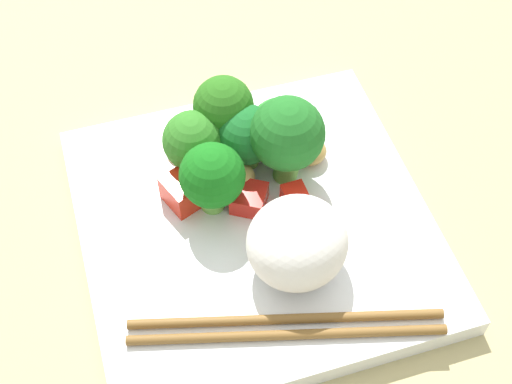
{
  "coord_description": "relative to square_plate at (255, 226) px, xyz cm",
  "views": [
    {
      "loc": [
        9.49,
        28.92,
        45.99
      ],
      "look_at": [
        -0.38,
        -0.92,
        3.83
      ],
      "focal_mm": 50.82,
      "sensor_mm": 36.0,
      "label": 1
    }
  ],
  "objects": [
    {
      "name": "carrot_slice_0",
      "position": [
        -3.64,
        -8.66,
        1.19
      ],
      "size": [
        4.39,
        4.39,
        0.56
      ],
      "primitive_type": "cylinder",
      "rotation": [
        0.0,
        0.0,
        2.22
      ],
      "color": "orange",
      "rests_on": "square_plate"
    },
    {
      "name": "carrot_slice_1",
      "position": [
        0.86,
        -10.1,
        1.17
      ],
      "size": [
        2.56,
        2.56,
        0.52
      ],
      "primitive_type": "cylinder",
      "rotation": [
        0.0,
        0.0,
        4.67
      ],
      "color": "orange",
      "rests_on": "square_plate"
    },
    {
      "name": "broccoli_floret_4",
      "position": [
        -3.78,
        -5.78,
        3.67
      ],
      "size": [
        4.39,
        4.39,
        5.1
      ],
      "color": "#73B147",
      "rests_on": "square_plate"
    },
    {
      "name": "broccoli_floret_1",
      "position": [
        0.26,
        -7.56,
        5.34
      ],
      "size": [
        4.62,
        4.62,
        6.91
      ],
      "color": "#7BAF4F",
      "rests_on": "square_plate"
    },
    {
      "name": "broccoli_floret_2",
      "position": [
        -1.04,
        -5.33,
        4.1
      ],
      "size": [
        4.66,
        4.66,
        5.79
      ],
      "color": "#70AE4D",
      "rests_on": "square_plate"
    },
    {
      "name": "broccoli_floret_0",
      "position": [
        -3.58,
        -3.33,
        5.4
      ],
      "size": [
        5.58,
        5.58,
        7.56
      ],
      "color": "#67AB43",
      "rests_on": "square_plate"
    },
    {
      "name": "carrot_slice_2",
      "position": [
        3.55,
        -7.91,
        1.18
      ],
      "size": [
        3.04,
        3.04,
        0.53
      ],
      "primitive_type": "cylinder",
      "rotation": [
        0.0,
        0.0,
        5.89
      ],
      "color": "orange",
      "rests_on": "square_plate"
    },
    {
      "name": "broccoli_floret_3",
      "position": [
        2.91,
        -5.94,
        4.26
      ],
      "size": [
        4.55,
        4.55,
        5.67
      ],
      "color": "#67AA4C",
      "rests_on": "square_plate"
    },
    {
      "name": "rice_mound",
      "position": [
        -1.48,
        4.63,
        3.78
      ],
      "size": [
        9.84,
        9.78,
        5.73
      ],
      "primitive_type": "ellipsoid",
      "rotation": [
        0.0,
        0.0,
        3.77
      ],
      "color": "white",
      "rests_on": "square_plate"
    },
    {
      "name": "square_plate",
      "position": [
        0.0,
        0.0,
        0.0
      ],
      "size": [
        25.99,
        25.99,
        1.83
      ],
      "primitive_type": "cube",
      "rotation": [
        0.0,
        0.0,
        -0.02
      ],
      "color": "white",
      "rests_on": "ground_plane"
    },
    {
      "name": "chicken_piece_1",
      "position": [
        0.56,
        -3.53,
        2.02
      ],
      "size": [
        4.1,
        3.79,
        2.2
      ],
      "primitive_type": "ellipsoid",
      "rotation": [
        0.0,
        0.0,
        5.85
      ],
      "color": "tan",
      "rests_on": "square_plate"
    },
    {
      "name": "pepper_chunk_1",
      "position": [
        -1.63,
        -8.5,
        1.53
      ],
      "size": [
        3.82,
        3.68,
        1.23
      ],
      "primitive_type": "cube",
      "rotation": [
        0.0,
        0.0,
        2.54
      ],
      "color": "red",
      "rests_on": "square_plate"
    },
    {
      "name": "pepper_chunk_3",
      "position": [
        4.45,
        -3.31,
        2.09
      ],
      "size": [
        3.5,
        3.57,
        2.36
      ],
      "primitive_type": "cube",
      "rotation": [
        0.0,
        0.0,
        5.07
      ],
      "color": "red",
      "rests_on": "square_plate"
    },
    {
      "name": "ground_plane",
      "position": [
        0.0,
        0.0,
        -1.91
      ],
      "size": [
        110.0,
        110.0,
        2.0
      ],
      "primitive_type": "cube",
      "color": "tan"
    },
    {
      "name": "broccoli_floret_5",
      "position": [
        2.54,
        -1.98,
        4.61
      ],
      "size": [
        4.79,
        4.79,
        6.38
      ],
      "color": "#68B047",
      "rests_on": "square_plate"
    },
    {
      "name": "pepper_chunk_0",
      "position": [
        0.33,
        -1.36,
        1.72
      ],
      "size": [
        3.42,
        3.43,
        1.62
      ],
      "primitive_type": "cube",
      "rotation": [
        0.0,
        0.0,
        1.01
      ],
      "color": "red",
      "rests_on": "square_plate"
    },
    {
      "name": "chicken_piece_0",
      "position": [
        -5.96,
        -4.1,
        1.72
      ],
      "size": [
        3.34,
        3.21,
        1.61
      ],
      "primitive_type": "ellipsoid",
      "rotation": [
        0.0,
        0.0,
        3.58
      ],
      "color": "#B08A43",
      "rests_on": "square_plate"
    },
    {
      "name": "pepper_chunk_2",
      "position": [
        -3.12,
        -0.12,
        1.92
      ],
      "size": [
        1.73,
        2.08,
        2.0
      ],
      "primitive_type": "cube",
      "rotation": [
        0.0,
        0.0,
        4.73
      ],
      "color": "red",
      "rests_on": "square_plate"
    },
    {
      "name": "chopstick_pair",
      "position": [
        0.82,
        9.14,
        1.25
      ],
      "size": [
        20.81,
        7.61,
        0.67
      ],
      "rotation": [
        0.0,
        0.0,
        2.86
      ],
      "color": "brown",
      "rests_on": "square_plate"
    }
  ]
}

